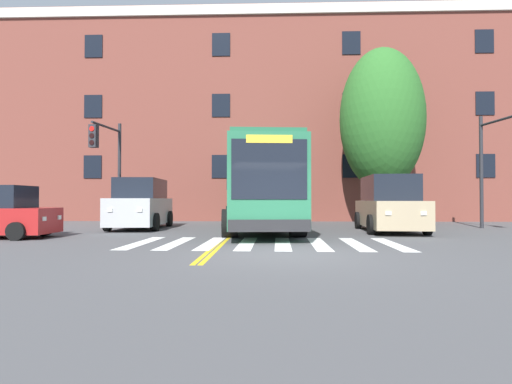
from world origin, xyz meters
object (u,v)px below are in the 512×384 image
(car_tan_far_lane, at_px, (389,205))
(traffic_light_far_corner, at_px, (109,155))
(car_silver_near_lane, at_px, (141,205))
(traffic_light_near_corner, at_px, (503,149))
(city_bus, at_px, (258,187))
(car_white_behind_bus, at_px, (273,207))
(street_tree_curbside_large, at_px, (382,120))

(car_tan_far_lane, relative_size, traffic_light_far_corner, 1.00)
(car_silver_near_lane, height_order, traffic_light_near_corner, traffic_light_near_corner)
(city_bus, bearing_deg, traffic_light_far_corner, 174.02)
(car_white_behind_bus, distance_m, traffic_light_near_corner, 13.72)
(car_silver_near_lane, bearing_deg, city_bus, -2.63)
(city_bus, relative_size, car_white_behind_bus, 3.09)
(car_tan_far_lane, bearing_deg, car_silver_near_lane, 173.18)
(city_bus, xyz_separation_m, traffic_light_far_corner, (-7.02, 0.73, 1.49))
(car_tan_far_lane, xyz_separation_m, street_tree_curbside_large, (0.97, 4.44, 4.42))
(traffic_light_near_corner, bearing_deg, city_bus, 177.94)
(car_tan_far_lane, distance_m, traffic_light_near_corner, 5.62)
(car_tan_far_lane, distance_m, car_white_behind_bus, 11.02)
(car_silver_near_lane, distance_m, street_tree_curbside_large, 12.92)
(city_bus, distance_m, traffic_light_far_corner, 7.21)
(city_bus, distance_m, street_tree_curbside_large, 8.10)
(car_silver_near_lane, height_order, car_white_behind_bus, car_silver_near_lane)
(street_tree_curbside_large, bearing_deg, car_tan_far_lane, -102.32)
(traffic_light_near_corner, bearing_deg, car_white_behind_bus, 136.29)
(traffic_light_near_corner, bearing_deg, street_tree_curbside_large, 137.15)
(traffic_light_far_corner, relative_size, street_tree_curbside_large, 0.55)
(city_bus, height_order, car_silver_near_lane, city_bus)
(city_bus, xyz_separation_m, car_tan_far_lane, (5.44, -1.04, -0.81))
(city_bus, bearing_deg, car_tan_far_lane, -10.85)
(car_tan_far_lane, xyz_separation_m, car_white_behind_bus, (-4.69, 9.96, -0.28))
(traffic_light_near_corner, height_order, street_tree_curbside_large, street_tree_curbside_large)
(traffic_light_far_corner, bearing_deg, street_tree_curbside_large, 11.22)
(car_white_behind_bus, distance_m, street_tree_curbside_large, 9.20)
(car_tan_far_lane, bearing_deg, city_bus, 169.15)
(car_silver_near_lane, distance_m, car_white_behind_bus, 10.59)
(car_white_behind_bus, bearing_deg, traffic_light_far_corner, -133.48)
(car_silver_near_lane, distance_m, car_tan_far_lane, 10.82)
(car_silver_near_lane, relative_size, car_white_behind_bus, 1.24)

